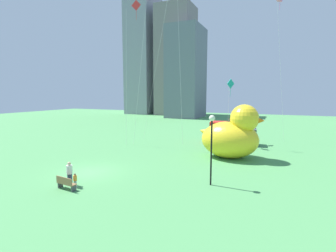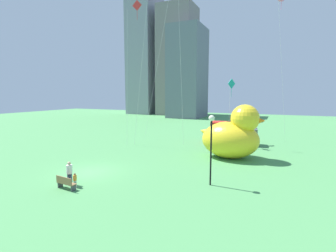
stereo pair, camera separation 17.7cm
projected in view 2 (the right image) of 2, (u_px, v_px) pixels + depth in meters
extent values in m
plane|color=#4C9251|center=(90.00, 172.00, 20.80)|extent=(140.00, 140.00, 0.00)
cube|color=olive|center=(67.00, 183.00, 17.02)|extent=(1.55, 0.60, 0.06)
cube|color=olive|center=(64.00, 180.00, 16.82)|extent=(1.51, 0.22, 0.45)
cube|color=#47474C|center=(60.00, 184.00, 17.39)|extent=(0.12, 0.38, 0.39)
cube|color=#47474C|center=(73.00, 188.00, 16.71)|extent=(0.12, 0.38, 0.39)
cylinder|color=#38476B|center=(69.00, 179.00, 17.86)|extent=(0.19, 0.19, 0.82)
cylinder|color=#38476B|center=(71.00, 179.00, 17.78)|extent=(0.19, 0.19, 0.82)
cylinder|color=white|center=(69.00, 169.00, 17.73)|extent=(0.41, 0.41, 0.62)
sphere|color=#D8AD8C|center=(69.00, 163.00, 17.67)|extent=(0.24, 0.24, 0.24)
cylinder|color=silver|center=(74.00, 184.00, 17.39)|extent=(0.11, 0.11, 0.49)
cylinder|color=silver|center=(76.00, 184.00, 17.34)|extent=(0.11, 0.11, 0.49)
cylinder|color=gold|center=(75.00, 178.00, 17.31)|extent=(0.25, 0.25, 0.37)
sphere|color=brown|center=(75.00, 174.00, 17.28)|extent=(0.14, 0.14, 0.14)
ellipsoid|color=yellow|center=(230.00, 140.00, 25.24)|extent=(5.67, 4.19, 3.70)
sphere|color=yellow|center=(245.00, 119.00, 24.41)|extent=(2.76, 2.76, 2.76)
cone|color=orange|center=(258.00, 121.00, 23.92)|extent=(1.24, 1.24, 1.24)
cone|color=yellow|center=(206.00, 132.00, 26.18)|extent=(1.69, 1.48, 1.78)
cylinder|color=black|center=(211.00, 153.00, 17.54)|extent=(0.12, 0.12, 4.59)
sphere|color=#EAEACC|center=(212.00, 118.00, 17.23)|extent=(0.42, 0.42, 0.42)
cube|color=red|center=(227.00, 131.00, 32.42)|extent=(4.36, 2.80, 2.40)
cube|color=#4C4C56|center=(250.00, 135.00, 31.63)|extent=(1.87, 2.48, 1.68)
cylinder|color=black|center=(248.00, 142.00, 31.80)|extent=(1.20, 2.49, 0.90)
cylinder|color=black|center=(220.00, 140.00, 32.82)|extent=(1.20, 2.49, 0.90)
cube|color=gray|center=(145.00, 56.00, 83.22)|extent=(8.42, 11.62, 37.88)
cube|color=gray|center=(178.00, 62.00, 77.75)|extent=(10.63, 10.01, 32.84)
cube|color=slate|center=(188.00, 73.00, 69.31)|extent=(8.63, 11.21, 24.45)
cylinder|color=silver|center=(282.00, 70.00, 32.87)|extent=(1.86, 1.03, 19.06)
cylinder|color=pink|center=(281.00, 3.00, 32.82)|extent=(0.04, 0.04, 1.60)
cylinder|color=silver|center=(142.00, 62.00, 30.08)|extent=(2.51, 0.07, 20.38)
cylinder|color=silver|center=(229.00, 113.00, 33.05)|extent=(0.09, 0.37, 7.74)
cube|color=teal|center=(232.00, 84.00, 32.52)|extent=(0.75, 1.10, 1.27)
cylinder|color=teal|center=(231.00, 91.00, 32.63)|extent=(0.04, 0.04, 1.60)
cylinder|color=silver|center=(181.00, 67.00, 31.93)|extent=(1.66, 1.95, 19.68)
cylinder|color=silver|center=(127.00, 76.00, 32.13)|extent=(1.25, 2.54, 17.30)
cube|color=red|center=(137.00, 5.00, 31.08)|extent=(1.27, 0.17, 1.27)
cylinder|color=red|center=(137.00, 13.00, 31.19)|extent=(0.04, 0.04, 1.60)
cylinder|color=silver|center=(157.00, 66.00, 35.73)|extent=(2.73, 2.95, 20.72)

